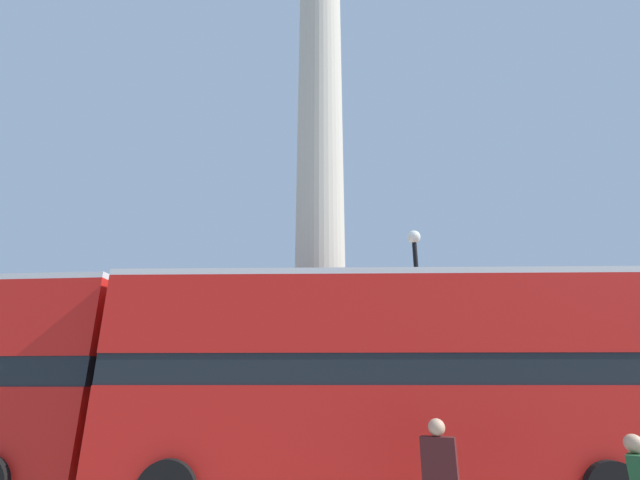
{
  "coord_description": "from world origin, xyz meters",
  "views": [
    {
      "loc": [
        0.59,
        -14.47,
        2.15
      ],
      "look_at": [
        0.0,
        0.0,
        7.08
      ],
      "focal_mm": 24.0,
      "sensor_mm": 36.0,
      "label": 1
    }
  ],
  "objects_px": {
    "bus_a": "(375,374)",
    "equestrian_statue": "(104,398)",
    "monument_column": "(320,206)",
    "street_lamp": "(421,331)"
  },
  "relations": [
    {
      "from": "bus_a",
      "to": "street_lamp",
      "type": "distance_m",
      "value": 3.93
    },
    {
      "from": "equestrian_statue",
      "to": "street_lamp",
      "type": "bearing_deg",
      "value": -31.58
    },
    {
      "from": "monument_column",
      "to": "equestrian_statue",
      "type": "distance_m",
      "value": 11.65
    },
    {
      "from": "monument_column",
      "to": "bus_a",
      "type": "distance_m",
      "value": 8.15
    },
    {
      "from": "monument_column",
      "to": "bus_a",
      "type": "xyz_separation_m",
      "value": [
        1.34,
        -5.31,
        -6.04
      ]
    },
    {
      "from": "bus_a",
      "to": "equestrian_statue",
      "type": "relative_size",
      "value": 1.7
    },
    {
      "from": "equestrian_statue",
      "to": "street_lamp",
      "type": "distance_m",
      "value": 13.15
    },
    {
      "from": "bus_a",
      "to": "equestrian_statue",
      "type": "distance_m",
      "value": 13.46
    },
    {
      "from": "equestrian_statue",
      "to": "street_lamp",
      "type": "height_order",
      "value": "street_lamp"
    },
    {
      "from": "bus_a",
      "to": "equestrian_statue",
      "type": "xyz_separation_m",
      "value": [
        -10.19,
        8.77,
        -0.7
      ]
    }
  ]
}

